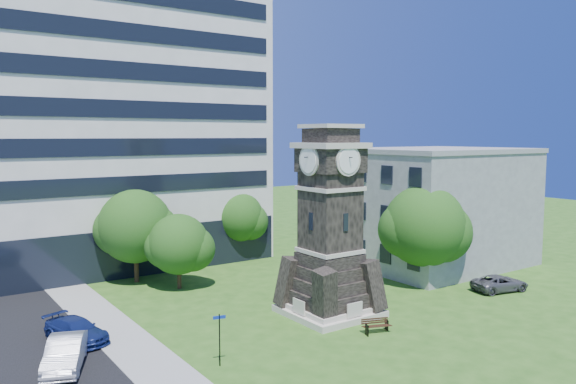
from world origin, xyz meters
TOP-DOWN VIEW (x-y plane):
  - ground at (0.00, 0.00)m, footprint 160.00×160.00m
  - sidewalk at (-9.50, 5.00)m, footprint 3.00×70.00m
  - clock_tower at (3.00, 2.00)m, footprint 5.40×5.40m
  - office_tall at (-3.20, 25.84)m, footprint 26.20×15.11m
  - office_low at (19.97, 8.00)m, footprint 15.20×12.20m
  - car_street_mid at (-13.16, 2.84)m, footprint 3.27×4.97m
  - car_street_north at (-11.75, 6.29)m, footprint 3.19×4.80m
  - car_east_lot at (16.80, -1.07)m, footprint 4.68×2.97m
  - park_bench at (3.05, -2.29)m, footprint 1.68×0.45m
  - street_sign at (-6.74, -1.30)m, footprint 0.64×0.06m
  - tree_nw at (-4.37, 16.92)m, footprint 6.36×5.78m
  - tree_nc at (-2.40, 13.22)m, footprint 5.03×4.57m
  - tree_ne at (6.22, 19.25)m, footprint 5.10×4.64m
  - tree_east at (13.43, 3.30)m, footprint 6.88×6.26m

SIDE VIEW (x-z plane):
  - ground at x=0.00m, z-range 0.00..0.00m
  - sidewalk at x=-9.50m, z-range 0.00..0.06m
  - park_bench at x=3.05m, z-range 0.03..0.89m
  - car_east_lot at x=16.80m, z-range 0.00..1.20m
  - car_street_north at x=-11.75m, z-range 0.00..1.29m
  - car_street_mid at x=-13.16m, z-range 0.00..1.55m
  - street_sign at x=-6.74m, z-range 0.34..3.01m
  - tree_nc at x=-2.40m, z-range 0.42..6.10m
  - tree_ne at x=6.22m, z-range 0.69..7.04m
  - tree_nw at x=-4.37m, z-range 0.60..7.94m
  - tree_east at x=13.43m, z-range 0.57..8.34m
  - office_low at x=19.97m, z-range 0.01..10.41m
  - clock_tower at x=3.00m, z-range -0.83..11.39m
  - office_tall at x=-3.20m, z-range -0.08..28.52m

